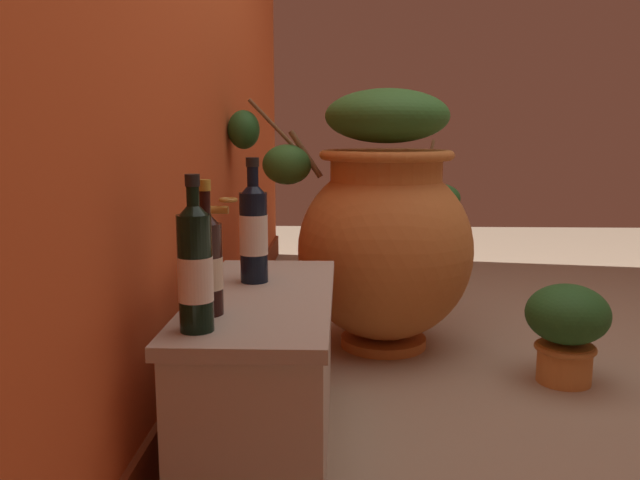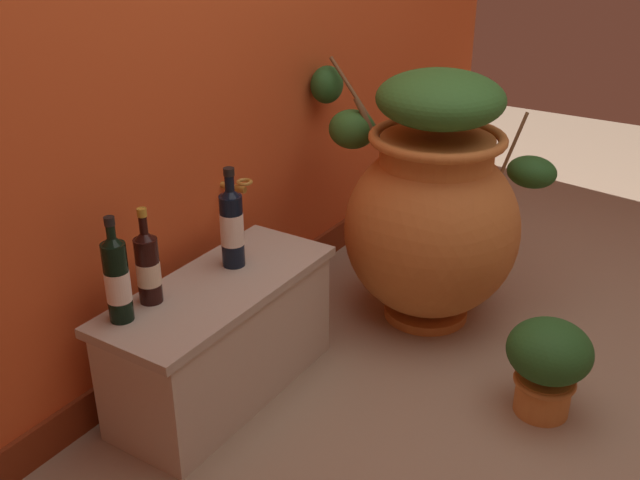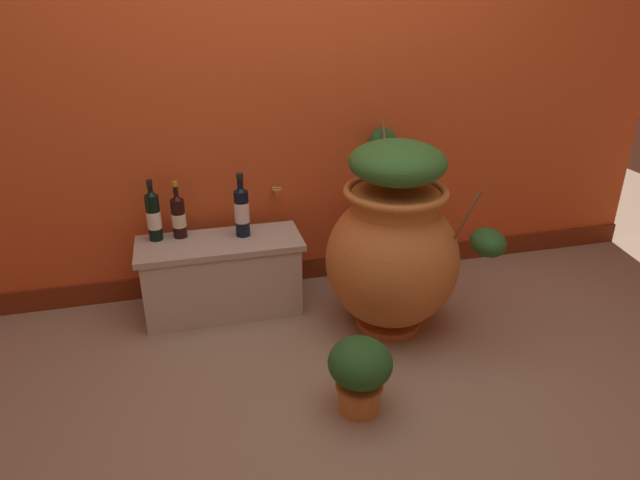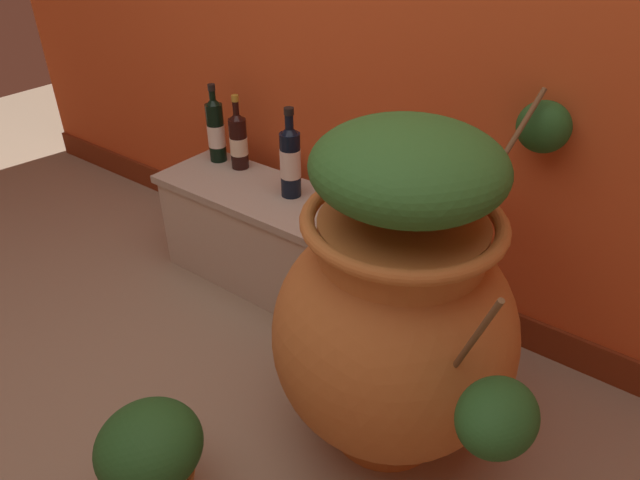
{
  "view_description": "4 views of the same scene",
  "coord_description": "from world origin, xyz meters",
  "px_view_note": "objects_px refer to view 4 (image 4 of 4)",
  "views": [
    {
      "loc": [
        -1.98,
        0.66,
        0.8
      ],
      "look_at": [
        -0.02,
        0.73,
        0.47
      ],
      "focal_mm": 36.04,
      "sensor_mm": 36.0,
      "label": 1
    },
    {
      "loc": [
        -1.95,
        -0.48,
        1.51
      ],
      "look_at": [
        -0.05,
        0.73,
        0.44
      ],
      "focal_mm": 41.47,
      "sensor_mm": 36.0,
      "label": 2
    },
    {
      "loc": [
        -0.58,
        -1.8,
        1.6
      ],
      "look_at": [
        0.08,
        0.79,
        0.38
      ],
      "focal_mm": 31.88,
      "sensor_mm": 36.0,
      "label": 3
    },
    {
      "loc": [
        0.9,
        -0.53,
        1.4
      ],
      "look_at": [
        0.01,
        0.66,
        0.45
      ],
      "focal_mm": 31.92,
      "sensor_mm": 36.0,
      "label": 4
    }
  ],
  "objects_px": {
    "wine_bottle_left": "(290,159)",
    "wine_bottle_middle": "(238,139)",
    "wine_bottle_right": "(216,129)",
    "terracotta_urn": "(398,309)",
    "potted_shrub": "(152,456)"
  },
  "relations": [
    {
      "from": "terracotta_urn",
      "to": "wine_bottle_right",
      "type": "relative_size",
      "value": 3.01
    },
    {
      "from": "wine_bottle_right",
      "to": "potted_shrub",
      "type": "bearing_deg",
      "value": -53.05
    },
    {
      "from": "terracotta_urn",
      "to": "potted_shrub",
      "type": "height_order",
      "value": "terracotta_urn"
    },
    {
      "from": "wine_bottle_left",
      "to": "wine_bottle_middle",
      "type": "height_order",
      "value": "wine_bottle_left"
    },
    {
      "from": "wine_bottle_middle",
      "to": "wine_bottle_right",
      "type": "height_order",
      "value": "wine_bottle_right"
    },
    {
      "from": "terracotta_urn",
      "to": "wine_bottle_left",
      "type": "xyz_separation_m",
      "value": [
        -0.68,
        0.39,
        0.1
      ]
    },
    {
      "from": "wine_bottle_left",
      "to": "wine_bottle_right",
      "type": "xyz_separation_m",
      "value": [
        -0.44,
        0.06,
        -0.01
      ]
    },
    {
      "from": "terracotta_urn",
      "to": "wine_bottle_right",
      "type": "bearing_deg",
      "value": 158.11
    },
    {
      "from": "wine_bottle_right",
      "to": "potted_shrub",
      "type": "xyz_separation_m",
      "value": [
        0.76,
        -1.02,
        -0.35
      ]
    },
    {
      "from": "wine_bottle_right",
      "to": "wine_bottle_middle",
      "type": "bearing_deg",
      "value": 1.4
    },
    {
      "from": "wine_bottle_left",
      "to": "potted_shrub",
      "type": "bearing_deg",
      "value": -71.05
    },
    {
      "from": "wine_bottle_left",
      "to": "potted_shrub",
      "type": "distance_m",
      "value": 1.08
    },
    {
      "from": "wine_bottle_left",
      "to": "wine_bottle_right",
      "type": "bearing_deg",
      "value": 172.44
    },
    {
      "from": "wine_bottle_right",
      "to": "wine_bottle_left",
      "type": "bearing_deg",
      "value": -7.56
    },
    {
      "from": "terracotta_urn",
      "to": "potted_shrub",
      "type": "distance_m",
      "value": 0.72
    }
  ]
}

